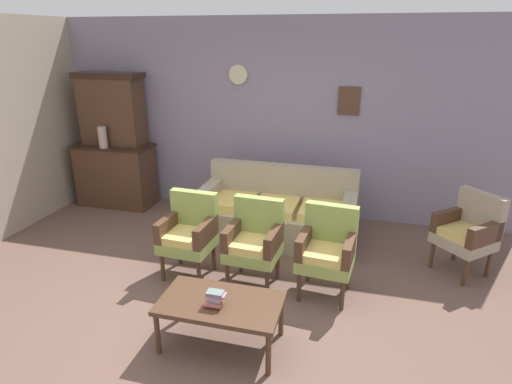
% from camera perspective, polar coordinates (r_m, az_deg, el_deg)
% --- Properties ---
extents(ground_plane, '(7.68, 7.68, 0.00)m').
position_cam_1_polar(ground_plane, '(4.11, -4.61, -16.27)').
color(ground_plane, brown).
extents(wall_back_with_decor, '(6.40, 0.09, 2.70)m').
position_cam_1_polar(wall_back_with_decor, '(5.94, 3.45, 9.71)').
color(wall_back_with_decor, gray).
rests_on(wall_back_with_decor, ground).
extents(side_cabinet, '(1.16, 0.55, 0.93)m').
position_cam_1_polar(side_cabinet, '(6.74, -18.33, 2.22)').
color(side_cabinet, '#472D1E').
rests_on(side_cabinet, ground).
extents(cabinet_upper_hutch, '(0.99, 0.38, 1.03)m').
position_cam_1_polar(cabinet_upper_hutch, '(6.59, -18.92, 10.60)').
color(cabinet_upper_hutch, '#472D1E').
rests_on(cabinet_upper_hutch, side_cabinet).
extents(vase_on_cabinet, '(0.12, 0.12, 0.31)m').
position_cam_1_polar(vase_on_cabinet, '(6.46, -20.00, 6.97)').
color(vase_on_cabinet, '#AB9689').
rests_on(vase_on_cabinet, side_cabinet).
extents(floral_couch, '(1.94, 0.83, 0.90)m').
position_cam_1_polar(floral_couch, '(5.35, 2.93, -3.04)').
color(floral_couch, gray).
rests_on(floral_couch, ground).
extents(armchair_near_couch_end, '(0.55, 0.52, 0.90)m').
position_cam_1_polar(armchair_near_couch_end, '(4.55, -9.02, -5.27)').
color(armchair_near_couch_end, '#849947').
rests_on(armchair_near_couch_end, ground).
extents(armchair_near_cabinet, '(0.55, 0.52, 0.90)m').
position_cam_1_polar(armchair_near_cabinet, '(4.33, -0.20, -6.39)').
color(armchair_near_cabinet, '#849947').
rests_on(armchair_near_cabinet, ground).
extents(armchair_row_middle, '(0.56, 0.54, 0.90)m').
position_cam_1_polar(armchair_row_middle, '(4.22, 9.58, -7.46)').
color(armchair_row_middle, '#849947').
rests_on(armchair_row_middle, ground).
extents(wingback_chair_by_fireplace, '(0.71, 0.71, 0.90)m').
position_cam_1_polar(wingback_chair_by_fireplace, '(5.06, 26.73, -4.60)').
color(wingback_chair_by_fireplace, gray).
rests_on(wingback_chair_by_fireplace, ground).
extents(coffee_table, '(1.00, 0.56, 0.42)m').
position_cam_1_polar(coffee_table, '(3.58, -4.81, -15.06)').
color(coffee_table, '#472D1E').
rests_on(coffee_table, ground).
extents(book_stack_on_table, '(0.16, 0.13, 0.13)m').
position_cam_1_polar(book_stack_on_table, '(3.48, -5.53, -14.08)').
color(book_stack_on_table, '#D87680').
rests_on(book_stack_on_table, coffee_table).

